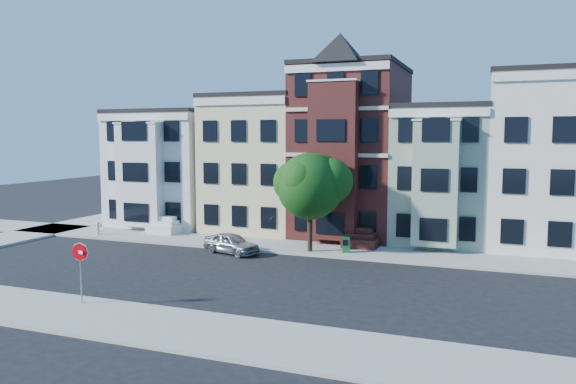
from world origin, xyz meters
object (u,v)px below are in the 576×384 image
at_px(parked_car, 231,243).
at_px(stop_sign, 81,269).
at_px(fire_hydrant, 98,230).
at_px(street_tree, 310,191).
at_px(newspaper_box, 346,244).

height_order(parked_car, stop_sign, stop_sign).
bearing_deg(parked_car, fire_hydrant, 99.38).
bearing_deg(street_tree, fire_hydrant, 179.76).
bearing_deg(stop_sign, fire_hydrant, 144.57).
distance_m(fire_hydrant, stop_sign, 17.49).
bearing_deg(fire_hydrant, street_tree, -0.24).
height_order(street_tree, fire_hydrant, street_tree).
height_order(newspaper_box, fire_hydrant, newspaper_box).
relative_size(street_tree, fire_hydrant, 10.08).
xyz_separation_m(parked_car, newspaper_box, (6.72, 2.19, -0.01)).
xyz_separation_m(street_tree, newspaper_box, (2.18, 0.46, -3.27)).
bearing_deg(fire_hydrant, stop_sign, -52.40).
xyz_separation_m(newspaper_box, stop_sign, (-7.72, -14.23, 0.98)).
distance_m(newspaper_box, stop_sign, 16.21).
bearing_deg(newspaper_box, fire_hydrant, 166.99).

